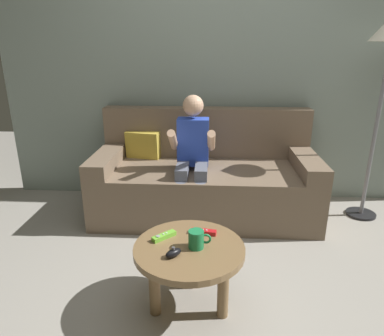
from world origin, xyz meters
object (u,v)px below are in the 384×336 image
object	(u,v)px
nunchuk_black	(173,253)
game_remote_lime_far_corner	(164,236)
game_remote_red_near_edge	(203,232)
person_seated_on_couch	(192,154)
coffee_table	(189,256)
coffee_mug	(197,239)
couch	(204,179)

from	to	relation	value
nunchuk_black	game_remote_lime_far_corner	world-z (taller)	nunchuk_black
game_remote_lime_far_corner	game_remote_red_near_edge	bearing A→B (deg)	15.74
person_seated_on_couch	coffee_table	bearing A→B (deg)	-87.64
game_remote_lime_far_corner	coffee_mug	distance (m)	0.20
person_seated_on_couch	game_remote_red_near_edge	xyz separation A→B (m)	(0.11, -0.88, -0.18)
coffee_table	person_seated_on_couch	bearing A→B (deg)	92.36
game_remote_red_near_edge	couch	bearing A→B (deg)	91.07
person_seated_on_couch	coffee_mug	xyz separation A→B (m)	(0.08, -1.02, -0.14)
person_seated_on_couch	coffee_mug	world-z (taller)	person_seated_on_couch
game_remote_lime_far_corner	person_seated_on_couch	bearing A→B (deg)	84.00
game_remote_red_near_edge	coffee_mug	xyz separation A→B (m)	(-0.03, -0.14, 0.04)
coffee_table	game_remote_red_near_edge	xyz separation A→B (m)	(0.07, 0.13, 0.08)
person_seated_on_couch	couch	bearing A→B (deg)	63.93
coffee_table	nunchuk_black	xyz separation A→B (m)	(-0.07, -0.10, 0.08)
coffee_table	coffee_mug	size ratio (longest dim) A/B	4.90
game_remote_red_near_edge	coffee_mug	bearing A→B (deg)	-102.24
couch	person_seated_on_couch	world-z (taller)	person_seated_on_couch
coffee_table	coffee_mug	bearing A→B (deg)	-20.40
game_remote_red_near_edge	coffee_mug	world-z (taller)	coffee_mug
coffee_mug	game_remote_lime_far_corner	bearing A→B (deg)	155.55
nunchuk_black	coffee_mug	xyz separation A→B (m)	(0.11, 0.09, 0.03)
couch	nunchuk_black	size ratio (longest dim) A/B	18.83
couch	game_remote_red_near_edge	bearing A→B (deg)	-88.93
couch	game_remote_red_near_edge	size ratio (longest dim) A/B	12.51
game_remote_lime_far_corner	coffee_mug	xyz separation A→B (m)	(0.18, -0.08, 0.04)
couch	coffee_table	size ratio (longest dim) A/B	3.11
couch	coffee_table	bearing A→B (deg)	-92.37
person_seated_on_couch	coffee_table	distance (m)	1.04
nunchuk_black	game_remote_lime_far_corner	xyz separation A→B (m)	(-0.07, 0.17, -0.01)
couch	game_remote_lime_far_corner	distance (m)	1.15
coffee_table	coffee_mug	xyz separation A→B (m)	(0.04, -0.01, 0.11)
game_remote_red_near_edge	nunchuk_black	bearing A→B (deg)	-121.50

